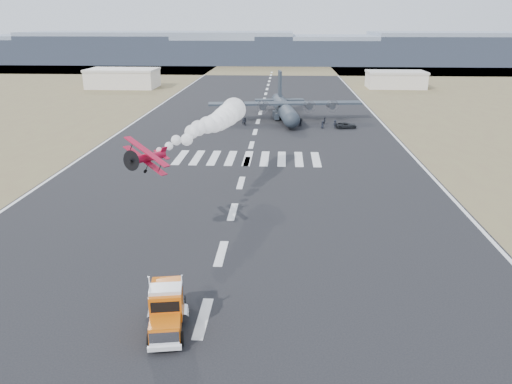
# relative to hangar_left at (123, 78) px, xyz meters

# --- Properties ---
(ground) EXTENTS (500.00, 500.00, 0.00)m
(ground) POSITION_rel_hangar_left_xyz_m (52.00, -145.00, -3.41)
(ground) COLOR black
(ground) RESTS_ON ground
(scrub_far) EXTENTS (500.00, 80.00, 0.00)m
(scrub_far) POSITION_rel_hangar_left_xyz_m (52.00, 85.00, -3.41)
(scrub_far) COLOR brown
(scrub_far) RESTS_ON ground
(runway_markings) EXTENTS (60.00, 260.00, 0.01)m
(runway_markings) POSITION_rel_hangar_left_xyz_m (52.00, -85.00, -3.40)
(runway_markings) COLOR silver
(runway_markings) RESTS_ON ground
(ridge_seg_b) EXTENTS (150.00, 50.00, 15.00)m
(ridge_seg_b) POSITION_rel_hangar_left_xyz_m (-78.00, 115.00, 4.09)
(ridge_seg_b) COLOR slate
(ridge_seg_b) RESTS_ON ground
(ridge_seg_c) EXTENTS (150.00, 50.00, 17.00)m
(ridge_seg_c) POSITION_rel_hangar_left_xyz_m (-13.00, 115.00, 5.09)
(ridge_seg_c) COLOR slate
(ridge_seg_c) RESTS_ON ground
(ridge_seg_d) EXTENTS (150.00, 50.00, 13.00)m
(ridge_seg_d) POSITION_rel_hangar_left_xyz_m (52.00, 115.00, 3.09)
(ridge_seg_d) COLOR slate
(ridge_seg_d) RESTS_ON ground
(ridge_seg_e) EXTENTS (150.00, 50.00, 15.00)m
(ridge_seg_e) POSITION_rel_hangar_left_xyz_m (117.00, 115.00, 4.09)
(ridge_seg_e) COLOR slate
(ridge_seg_e) RESTS_ON ground
(ridge_seg_f) EXTENTS (150.00, 50.00, 17.00)m
(ridge_seg_f) POSITION_rel_hangar_left_xyz_m (182.00, 115.00, 5.09)
(ridge_seg_f) COLOR slate
(ridge_seg_f) RESTS_ON ground
(hangar_left) EXTENTS (24.50, 14.50, 6.70)m
(hangar_left) POSITION_rel_hangar_left_xyz_m (0.00, 0.00, 0.00)
(hangar_left) COLOR beige
(hangar_left) RESTS_ON ground
(hangar_right) EXTENTS (20.50, 12.50, 5.90)m
(hangar_right) POSITION_rel_hangar_left_xyz_m (98.00, 5.00, -0.40)
(hangar_right) COLOR beige
(hangar_right) RESTS_ON ground
(semi_truck) EXTENTS (3.66, 8.10, 3.56)m
(semi_truck) POSITION_rel_hangar_left_xyz_m (49.38, -146.28, -1.66)
(semi_truck) COLOR black
(semi_truck) RESTS_ON ground
(aerobatic_biplane) EXTENTS (5.35, 5.37, 3.62)m
(aerobatic_biplane) POSITION_rel_hangar_left_xyz_m (44.39, -131.26, 6.39)
(aerobatic_biplane) COLOR #A30A2B
(smoke_trail) EXTENTS (7.86, 26.10, 3.64)m
(smoke_trail) POSITION_rel_hangar_left_xyz_m (49.51, -109.76, 6.57)
(smoke_trail) COLOR white
(transport_aircraft) EXTENTS (37.05, 30.41, 10.69)m
(transport_aircraft) POSITION_rel_hangar_left_xyz_m (58.24, -57.47, -0.65)
(transport_aircraft) COLOR black
(transport_aircraft) RESTS_ON ground
(support_vehicle) EXTENTS (5.00, 2.83, 1.32)m
(support_vehicle) POSITION_rel_hangar_left_xyz_m (72.25, -67.88, -2.75)
(support_vehicle) COLOR black
(support_vehicle) RESTS_ON ground
(crew_a) EXTENTS (0.56, 0.64, 1.57)m
(crew_a) POSITION_rel_hangar_left_xyz_m (48.72, -65.14, -2.62)
(crew_a) COLOR black
(crew_a) RESTS_ON ground
(crew_b) EXTENTS (1.02, 0.96, 1.79)m
(crew_b) POSITION_rel_hangar_left_xyz_m (49.23, -65.80, -2.51)
(crew_b) COLOR black
(crew_b) RESTS_ON ground
(crew_c) EXTENTS (1.31, 0.87, 1.87)m
(crew_c) POSITION_rel_hangar_left_xyz_m (69.77, -67.88, -2.47)
(crew_c) COLOR black
(crew_c) RESTS_ON ground
(crew_d) EXTENTS (1.14, 1.21, 1.89)m
(crew_d) POSITION_rel_hangar_left_xyz_m (61.78, -66.32, -2.46)
(crew_d) COLOR black
(crew_d) RESTS_ON ground
(crew_e) EXTENTS (0.83, 0.97, 1.69)m
(crew_e) POSITION_rel_hangar_left_xyz_m (66.93, -68.18, -2.56)
(crew_e) COLOR black
(crew_e) RESTS_ON ground
(crew_f) EXTENTS (1.14, 1.67, 1.72)m
(crew_f) POSITION_rel_hangar_left_xyz_m (62.10, -65.60, -2.55)
(crew_f) COLOR black
(crew_f) RESTS_ON ground
(crew_g) EXTENTS (0.56, 0.65, 1.68)m
(crew_g) POSITION_rel_hangar_left_xyz_m (59.72, -67.08, -2.57)
(crew_g) COLOR black
(crew_g) RESTS_ON ground
(crew_h) EXTENTS (0.72, 0.89, 1.58)m
(crew_h) POSITION_rel_hangar_left_xyz_m (67.84, -63.20, -2.62)
(crew_h) COLOR black
(crew_h) RESTS_ON ground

